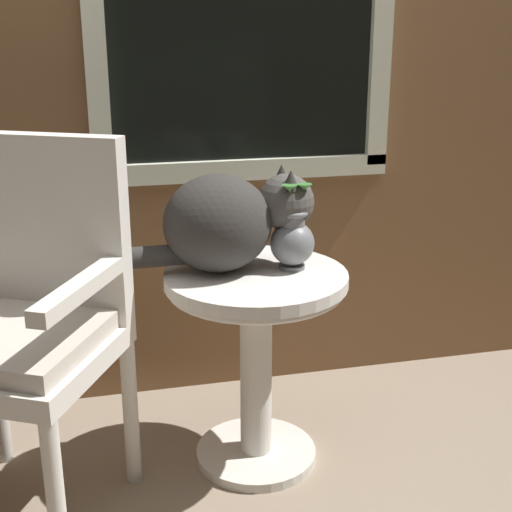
{
  "coord_description": "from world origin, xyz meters",
  "views": [
    {
      "loc": [
        -0.37,
        -1.68,
        1.29
      ],
      "look_at": [
        0.08,
        0.18,
        0.66
      ],
      "focal_mm": 49.65,
      "sensor_mm": 36.0,
      "label": 1
    }
  ],
  "objects_px": {
    "cat": "(226,221)",
    "pewter_vase_with_ivy": "(292,239)",
    "wicker_side_table": "(256,329)",
    "wicker_chair": "(24,311)"
  },
  "relations": [
    {
      "from": "wicker_chair",
      "to": "wicker_side_table",
      "type": "bearing_deg",
      "value": 5.03
    },
    {
      "from": "cat",
      "to": "pewter_vase_with_ivy",
      "type": "bearing_deg",
      "value": -11.57
    },
    {
      "from": "wicker_side_table",
      "to": "pewter_vase_with_ivy",
      "type": "height_order",
      "value": "pewter_vase_with_ivy"
    },
    {
      "from": "wicker_side_table",
      "to": "cat",
      "type": "relative_size",
      "value": 0.96
    },
    {
      "from": "wicker_chair",
      "to": "pewter_vase_with_ivy",
      "type": "bearing_deg",
      "value": 5.19
    },
    {
      "from": "wicker_side_table",
      "to": "pewter_vase_with_ivy",
      "type": "relative_size",
      "value": 2.4
    },
    {
      "from": "wicker_side_table",
      "to": "wicker_chair",
      "type": "relative_size",
      "value": 0.6
    },
    {
      "from": "cat",
      "to": "pewter_vase_with_ivy",
      "type": "xyz_separation_m",
      "value": [
        0.19,
        -0.04,
        -0.06
      ]
    },
    {
      "from": "cat",
      "to": "pewter_vase_with_ivy",
      "type": "relative_size",
      "value": 2.5
    },
    {
      "from": "wicker_chair",
      "to": "cat",
      "type": "relative_size",
      "value": 1.59
    }
  ]
}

